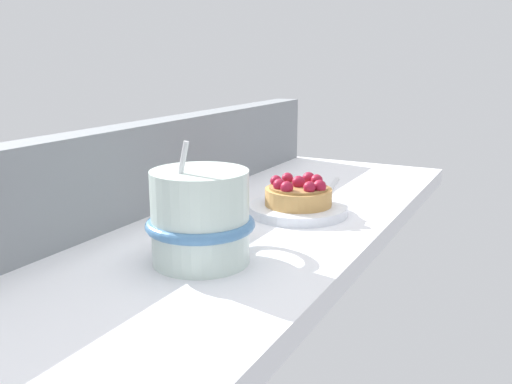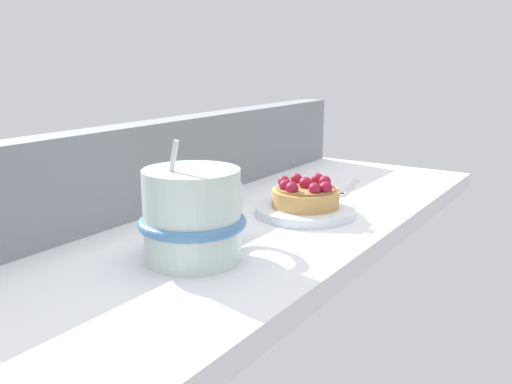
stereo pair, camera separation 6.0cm
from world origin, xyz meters
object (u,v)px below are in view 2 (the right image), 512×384
raspberry_tart (305,195)px  dessert_plate (305,211)px  dessert_fork (345,191)px  coffee_mug (194,215)px

raspberry_tart → dessert_plate: bearing=11.1°
raspberry_tart → dessert_fork: (13.38, 0.68, -2.31)cm
raspberry_tart → dessert_fork: raspberry_tart is taller
raspberry_tart → dessert_fork: bearing=2.9°
coffee_mug → dessert_fork: coffee_mug is taller
dessert_plate → raspberry_tart: bearing=-168.9°
dessert_plate → raspberry_tart: raspberry_tart is taller
dessert_plate → dessert_fork: size_ratio=0.80×
coffee_mug → dessert_fork: size_ratio=0.89×
raspberry_tart → coffee_mug: (-19.31, 1.70, 1.77)cm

